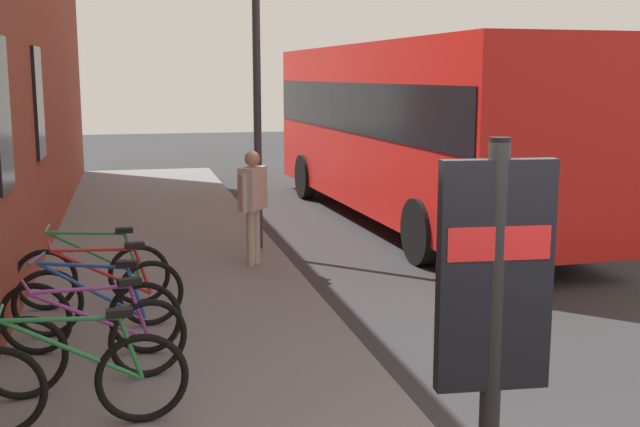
# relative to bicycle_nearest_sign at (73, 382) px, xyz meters

# --- Properties ---
(ground) EXTENTS (60.00, 60.00, 0.00)m
(ground) POSITION_rel_bicycle_nearest_sign_xyz_m (3.26, -3.70, -0.51)
(ground) COLOR #2D2D30
(sidewalk_pavement) EXTENTS (24.00, 3.50, 0.12)m
(sidewalk_pavement) POSITION_rel_bicycle_nearest_sign_xyz_m (5.26, -0.95, -0.45)
(sidewalk_pavement) COLOR slate
(sidewalk_pavement) RESTS_ON ground
(bicycle_nearest_sign) EXTENTS (0.48, 1.77, 0.97)m
(bicycle_nearest_sign) POSITION_rel_bicycle_nearest_sign_xyz_m (0.00, 0.00, 0.00)
(bicycle_nearest_sign) COLOR black
(bicycle_nearest_sign) RESTS_ON sidewalk_pavement
(bicycle_end_of_row) EXTENTS (0.61, 1.73, 0.97)m
(bicycle_end_of_row) POSITION_rel_bicycle_nearest_sign_xyz_m (0.85, -0.09, -0.00)
(bicycle_end_of_row) COLOR black
(bicycle_end_of_row) RESTS_ON sidewalk_pavement
(bicycle_far_end) EXTENTS (0.54, 1.75, 0.97)m
(bicycle_far_end) POSITION_rel_bicycle_nearest_sign_xyz_m (1.71, -0.06, -0.00)
(bicycle_far_end) COLOR black
(bicycle_far_end) RESTS_ON sidewalk_pavement
(bicycle_leaning_wall) EXTENTS (0.48, 1.76, 0.97)m
(bicycle_leaning_wall) POSITION_rel_bicycle_nearest_sign_xyz_m (2.42, -0.14, 0.00)
(bicycle_leaning_wall) COLOR black
(bicycle_leaning_wall) RESTS_ON sidewalk_pavement
(bicycle_mid_rack) EXTENTS (0.48, 1.77, 0.97)m
(bicycle_mid_rack) POSITION_rel_bicycle_nearest_sign_xyz_m (3.35, -0.02, 0.00)
(bicycle_mid_rack) COLOR black
(bicycle_mid_rack) RESTS_ON sidewalk_pavement
(transit_info_sign) EXTENTS (0.13, 0.55, 2.40)m
(transit_info_sign) POSITION_rel_bicycle_nearest_sign_xyz_m (-2.66, -2.13, 1.21)
(transit_info_sign) COLOR black
(transit_info_sign) RESTS_ON sidewalk_pavement
(city_bus) EXTENTS (10.60, 2.97, 3.35)m
(city_bus) POSITION_rel_bicycle_nearest_sign_xyz_m (8.35, -5.70, 1.41)
(city_bus) COLOR red
(city_bus) RESTS_ON ground
(pedestrian_crossing_street) EXTENTS (0.52, 0.46, 1.63)m
(pedestrian_crossing_street) POSITION_rel_bicycle_nearest_sign_xyz_m (5.03, -2.15, 0.61)
(pedestrian_crossing_street) COLOR #B2A599
(pedestrian_crossing_street) RESTS_ON sidewalk_pavement
(street_lamp) EXTENTS (0.28, 0.28, 4.82)m
(street_lamp) POSITION_rel_bicycle_nearest_sign_xyz_m (6.11, -2.40, 2.49)
(street_lamp) COLOR #333338
(street_lamp) RESTS_ON sidewalk_pavement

